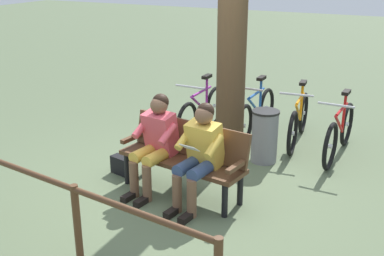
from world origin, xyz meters
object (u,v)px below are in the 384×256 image
at_px(bicycle_purple, 256,114).
at_px(bicycle_red, 298,121).
at_px(handbag, 122,165).
at_px(bench, 185,153).
at_px(person_companion, 155,139).
at_px(litter_bin, 265,136).
at_px(tree_trunk, 233,14).
at_px(person_reading, 200,151).
at_px(bicycle_blue, 202,112).
at_px(bicycle_silver, 339,133).

bearing_deg(bicycle_purple, bicycle_red, 91.16).
bearing_deg(handbag, bench, 175.50).
bearing_deg(bicycle_purple, person_companion, -10.18).
height_order(person_companion, litter_bin, person_companion).
distance_m(tree_trunk, bicycle_red, 1.96).
relative_size(person_companion, bicycle_purple, 0.71).
height_order(person_companion, tree_trunk, tree_trunk).
bearing_deg(bench, handbag, 4.73).
bearing_deg(bench, litter_bin, -104.83).
relative_size(person_reading, tree_trunk, 0.30).
xyz_separation_m(bench, handbag, (0.98, -0.08, -0.39)).
relative_size(person_reading, bicycle_blue, 0.71).
bearing_deg(bicycle_silver, handbag, -49.85).
height_order(bench, litter_bin, bench).
height_order(bicycle_red, bicycle_blue, same).
relative_size(bench, bicycle_silver, 0.99).
bearing_deg(bicycle_purple, bicycle_blue, -69.41).
bearing_deg(bicycle_purple, bench, -2.16).
xyz_separation_m(person_reading, tree_trunk, (0.31, -1.70, 1.32)).
height_order(bicycle_red, bicycle_purple, same).
height_order(person_reading, litter_bin, person_reading).
xyz_separation_m(tree_trunk, bicycle_blue, (0.66, -0.44, -1.62)).
distance_m(bicycle_silver, bicycle_purple, 1.37).
distance_m(person_companion, bicycle_silver, 2.76).
xyz_separation_m(person_reading, bicycle_blue, (0.96, -2.14, -0.31)).
bearing_deg(litter_bin, person_reading, 79.21).
relative_size(litter_bin, bicycle_silver, 0.44).
xyz_separation_m(handbag, bicycle_silver, (-2.46, -1.86, 0.24)).
bearing_deg(bicycle_red, bicycle_blue, -84.62).
bearing_deg(person_companion, person_reading, 179.95).
distance_m(person_companion, bicycle_purple, 2.39).
relative_size(person_companion, bicycle_red, 0.72).
distance_m(litter_bin, bicycle_blue, 1.40).
relative_size(person_companion, handbag, 4.00).
relative_size(bench, litter_bin, 2.22).
relative_size(person_companion, tree_trunk, 0.30).
xyz_separation_m(person_companion, bicycle_purple, (-0.49, -2.32, -0.30)).
distance_m(person_companion, bicycle_red, 2.61).
bearing_deg(bicycle_blue, person_reading, 25.29).
bearing_deg(handbag, litter_bin, -141.81).
height_order(tree_trunk, bicycle_silver, tree_trunk).
bearing_deg(bicycle_silver, bicycle_blue, -86.78).
xyz_separation_m(person_reading, bicycle_purple, (0.15, -2.43, -0.31)).
height_order(bench, person_reading, person_reading).
bearing_deg(bicycle_silver, bench, -34.41).
relative_size(person_reading, bicycle_silver, 0.71).
xyz_separation_m(bench, person_reading, (-0.29, 0.21, 0.16)).
height_order(person_reading, bicycle_purple, person_reading).
bearing_deg(bicycle_purple, handbag, -26.12).
distance_m(person_companion, tree_trunk, 2.10).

